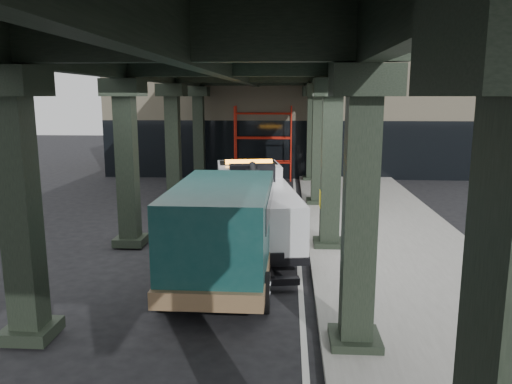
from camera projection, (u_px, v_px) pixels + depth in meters
The scene contains 8 objects.
ground at pixel (235, 271), 13.08m from camera, with size 90.00×90.00×0.00m, color black.
sidewalk at pixel (393, 249), 14.73m from camera, with size 5.00×40.00×0.15m, color gray.
lane_stripe at pixel (298, 249), 14.93m from camera, with size 0.12×38.00×0.01m, color silver.
viaduct at pixel (227, 62), 14.03m from camera, with size 7.40×32.00×6.40m.
building at pixel (299, 104), 31.79m from camera, with size 22.00×10.00×8.00m, color #C6B793.
scaffolding at pixel (263, 141), 27.03m from camera, with size 3.08×0.88×4.00m.
tow_truck at pixel (253, 202), 15.73m from camera, with size 3.17×7.79×2.49m.
towed_van at pixel (225, 228), 12.27m from camera, with size 2.48×6.07×2.45m.
Camera 1 is at (1.37, -12.39, 4.50)m, focal length 35.00 mm.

